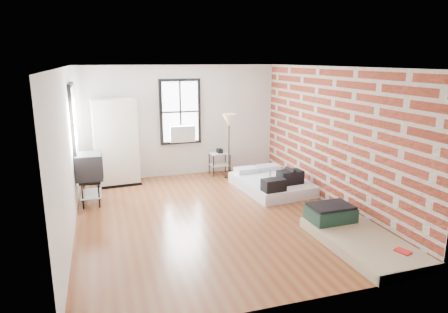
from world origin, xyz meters
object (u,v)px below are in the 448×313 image
object	(u,v)px
floor_lamp	(229,124)
wardrobe	(116,143)
mattress_main	(272,183)
tv_stand	(90,168)
side_table	(220,157)
mattress_bare	(355,235)

from	to	relation	value
floor_lamp	wardrobe	bearing A→B (deg)	173.88
mattress_main	wardrobe	xyz separation A→B (m)	(-3.37, 1.51, 0.86)
mattress_main	tv_stand	size ratio (longest dim) A/B	1.90
side_table	tv_stand	distance (m)	3.43
wardrobe	tv_stand	distance (m)	1.36
floor_lamp	tv_stand	distance (m)	3.49
side_table	floor_lamp	size ratio (longest dim) A/B	0.42
mattress_main	mattress_bare	xyz separation A→B (m)	(0.17, -2.91, -0.03)
mattress_main	mattress_bare	bearing A→B (deg)	-92.56
wardrobe	floor_lamp	size ratio (longest dim) A/B	1.26
mattress_bare	floor_lamp	distance (m)	4.40
mattress_bare	tv_stand	xyz separation A→B (m)	(-4.13, 3.23, 0.62)
tv_stand	wardrobe	bearing A→B (deg)	64.59
wardrobe	mattress_bare	bearing A→B (deg)	-56.11
side_table	mattress_bare	bearing A→B (deg)	-77.92
side_table	tv_stand	xyz separation A→B (m)	(-3.17, -1.27, 0.30)
wardrobe	mattress_main	bearing A→B (deg)	-28.97
mattress_main	side_table	xyz separation A→B (m)	(-0.79, 1.58, 0.29)
mattress_bare	floor_lamp	size ratio (longest dim) A/B	1.31
tv_stand	mattress_bare	bearing A→B (deg)	-37.33
wardrobe	tv_stand	world-z (taller)	wardrobe
floor_lamp	mattress_bare	bearing A→B (deg)	-78.72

